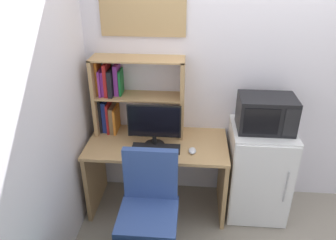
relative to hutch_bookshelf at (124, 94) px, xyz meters
The scene contains 10 objects.
wall_back 1.65m from the hutch_bookshelf, ahead, with size 6.40×0.04×2.60m, color silver.
desk 0.71m from the hutch_bookshelf, 31.51° to the right, with size 1.27×0.64×0.73m.
hutch_bookshelf is the anchor object (origin of this frame).
monitor 0.43m from the hutch_bookshelf, 39.32° to the right, with size 0.47×0.18×0.39m.
keyboard 0.59m from the hutch_bookshelf, 44.30° to the right, with size 0.42×0.15×0.02m, color black.
computer_mouse 0.81m from the hutch_bookshelf, 27.53° to the right, with size 0.07×0.10×0.03m, color silver.
mini_fridge 1.43m from the hutch_bookshelf, ahead, with size 0.54×0.56×0.89m.
microwave 1.27m from the hutch_bookshelf, ahead, with size 0.47×0.33×0.30m.
desk_chair 1.11m from the hutch_bookshelf, 67.84° to the right, with size 0.52×0.52×0.93m.
wall_corkboard 0.80m from the hutch_bookshelf, 31.07° to the left, with size 0.74×0.02×0.55m, color tan.
Camera 1 is at (-0.61, -2.82, 2.24)m, focal length 34.47 mm.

